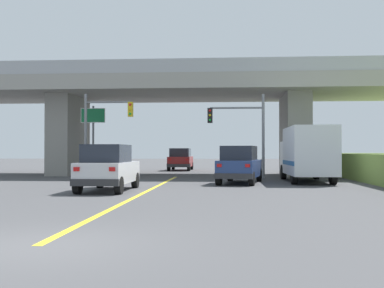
{
  "coord_description": "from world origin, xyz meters",
  "views": [
    {
      "loc": [
        3.44,
        -8.41,
        1.71
      ],
      "look_at": [
        1.47,
        18.62,
        2.15
      ],
      "focal_mm": 44.45,
      "sensor_mm": 36.0,
      "label": 1
    }
  ],
  "objects_px": {
    "suv_lead": "(108,168)",
    "box_truck": "(307,153)",
    "suv_crossing": "(240,165)",
    "highway_sign": "(93,124)",
    "traffic_signal_nearside": "(243,126)",
    "traffic_signal_farside": "(102,123)",
    "sedan_oncoming": "(181,159)"
  },
  "relations": [
    {
      "from": "suv_lead",
      "to": "box_truck",
      "type": "bearing_deg",
      "value": 34.8
    },
    {
      "from": "suv_crossing",
      "to": "highway_sign",
      "type": "relative_size",
      "value": 1.02
    },
    {
      "from": "suv_lead",
      "to": "traffic_signal_nearside",
      "type": "xyz_separation_m",
      "value": [
        6.25,
        10.0,
        2.36
      ]
    },
    {
      "from": "traffic_signal_nearside",
      "to": "suv_crossing",
      "type": "bearing_deg",
      "value": -94.47
    },
    {
      "from": "suv_crossing",
      "to": "traffic_signal_nearside",
      "type": "relative_size",
      "value": 0.93
    },
    {
      "from": "suv_crossing",
      "to": "traffic_signal_farside",
      "type": "relative_size",
      "value": 0.91
    },
    {
      "from": "sedan_oncoming",
      "to": "traffic_signal_farside",
      "type": "distance_m",
      "value": 13.76
    },
    {
      "from": "sedan_oncoming",
      "to": "traffic_signal_nearside",
      "type": "height_order",
      "value": "traffic_signal_nearside"
    },
    {
      "from": "suv_lead",
      "to": "highway_sign",
      "type": "distance_m",
      "value": 12.94
    },
    {
      "from": "box_truck",
      "to": "highway_sign",
      "type": "bearing_deg",
      "value": 159.21
    },
    {
      "from": "suv_lead",
      "to": "sedan_oncoming",
      "type": "relative_size",
      "value": 0.97
    },
    {
      "from": "suv_crossing",
      "to": "box_truck",
      "type": "xyz_separation_m",
      "value": [
        3.82,
        1.4,
        0.6
      ]
    },
    {
      "from": "box_truck",
      "to": "sedan_oncoming",
      "type": "bearing_deg",
      "value": 118.32
    },
    {
      "from": "traffic_signal_nearside",
      "to": "highway_sign",
      "type": "relative_size",
      "value": 1.1
    },
    {
      "from": "highway_sign",
      "to": "traffic_signal_farside",
      "type": "bearing_deg",
      "value": -59.77
    },
    {
      "from": "suv_lead",
      "to": "sedan_oncoming",
      "type": "height_order",
      "value": "same"
    },
    {
      "from": "suv_crossing",
      "to": "traffic_signal_farside",
      "type": "bearing_deg",
      "value": 161.83
    },
    {
      "from": "suv_lead",
      "to": "traffic_signal_nearside",
      "type": "bearing_deg",
      "value": 58.01
    },
    {
      "from": "suv_lead",
      "to": "traffic_signal_nearside",
      "type": "height_order",
      "value": "traffic_signal_nearside"
    },
    {
      "from": "sedan_oncoming",
      "to": "traffic_signal_farside",
      "type": "height_order",
      "value": "traffic_signal_farside"
    },
    {
      "from": "sedan_oncoming",
      "to": "traffic_signal_farside",
      "type": "relative_size",
      "value": 0.86
    },
    {
      "from": "sedan_oncoming",
      "to": "traffic_signal_farside",
      "type": "bearing_deg",
      "value": -106.85
    },
    {
      "from": "suv_crossing",
      "to": "traffic_signal_nearside",
      "type": "bearing_deg",
      "value": 95.32
    },
    {
      "from": "highway_sign",
      "to": "sedan_oncoming",
      "type": "bearing_deg",
      "value": 65.3
    },
    {
      "from": "traffic_signal_farside",
      "to": "highway_sign",
      "type": "distance_m",
      "value": 2.26
    },
    {
      "from": "suv_crossing",
      "to": "highway_sign",
      "type": "distance_m",
      "value": 12.28
    },
    {
      "from": "traffic_signal_nearside",
      "to": "traffic_signal_farside",
      "type": "relative_size",
      "value": 0.98
    },
    {
      "from": "sedan_oncoming",
      "to": "traffic_signal_nearside",
      "type": "bearing_deg",
      "value": -67.8
    },
    {
      "from": "sedan_oncoming",
      "to": "suv_crossing",
      "type": "bearing_deg",
      "value": -74.38
    },
    {
      "from": "box_truck",
      "to": "traffic_signal_farside",
      "type": "distance_m",
      "value": 13.23
    },
    {
      "from": "box_truck",
      "to": "suv_crossing",
      "type": "bearing_deg",
      "value": -159.81
    },
    {
      "from": "suv_lead",
      "to": "traffic_signal_nearside",
      "type": "relative_size",
      "value": 0.85
    }
  ]
}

